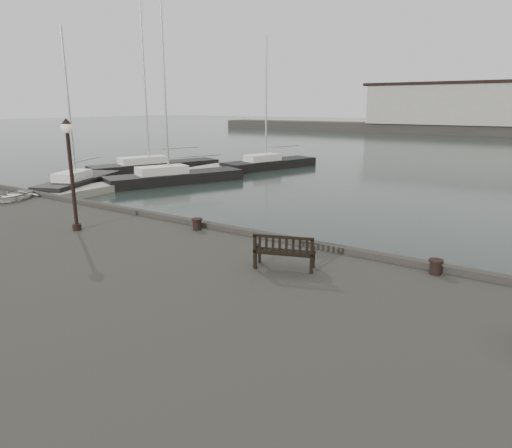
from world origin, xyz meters
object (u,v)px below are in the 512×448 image
Objects in this scene: yacht_c at (176,180)px; lamp_post at (70,160)px; dinghy at (13,195)px; bollard_left at (197,224)px; yacht_a at (80,186)px; bench at (284,258)px; bollard_right at (436,267)px; yacht_d at (270,166)px; yacht_b at (156,168)px.

lamp_post is at bearing -33.33° from yacht_c.
lamp_post reaches higher than dinghy.
bollard_left is 0.11× the size of lamp_post.
yacht_a reaches higher than lamp_post.
bench is 24.62m from yacht_c.
yacht_a is at bearing 163.34° from bollard_right.
yacht_c is (-10.77, 16.31, -3.84)m from lamp_post.
yacht_c is at bearing 31.38° from yacht_a.
bench is 0.44× the size of lamp_post.
yacht_a reaches higher than bench.
yacht_d reaches higher than bollard_right.
yacht_d is (-12.87, 25.35, -1.53)m from bollard_left.
lamp_post is 26.68m from yacht_b.
yacht_d is at bearing 116.91° from bollard_left.
lamp_post is 0.31× the size of yacht_d.
bollard_left is (-4.65, 1.73, -0.10)m from bench.
bench is 25.04m from yacht_a.
yacht_d is at bearing 108.49° from lamp_post.
bollard_right is 0.10× the size of lamp_post.
yacht_d is (5.47, 17.27, -0.01)m from yacht_a.
bollard_right is at bearing 0.96° from bollard_left.
yacht_b is 10.80m from yacht_d.
bollard_left is 0.03× the size of yacht_c.
dinghy is 15.19m from yacht_c.
yacht_d reaches higher than bench.
yacht_d is (-17.52, 27.08, -1.63)m from bench.
yacht_c is at bearing 76.99° from dinghy.
bench is 0.14× the size of yacht_d.
lamp_post is (-8.22, -0.72, 2.22)m from bench.
yacht_d is (-2.13, 26.17, -1.56)m from dinghy.
lamp_post is 0.34× the size of yacht_a.
lamp_post is 19.92m from yacht_c.
bench is at bearing -30.21° from dinghy.
dinghy reaches higher than bollard_right.
yacht_a is (-22.99, 9.81, -1.62)m from bench.
yacht_b reaches higher than bench.
yacht_d reaches higher than bollard_left.
yacht_a is at bearing -101.42° from yacht_c.
bollard_right is 12.28m from lamp_post.
dinghy is 0.19× the size of yacht_a.
yacht_c is (-3.61, 14.67, -1.55)m from dinghy.
bollard_right is at bearing 8.26° from bench.
bench is at bearing 5.00° from lamp_post.
yacht_a reaches higher than dinghy.
bollard_left is 0.04× the size of yacht_a.
dinghy is (-10.74, -0.81, 0.03)m from bollard_left.
bench is at bearing -47.09° from yacht_a.
bollard_right is at bearing -33.35° from yacht_d.
yacht_a is at bearing 137.52° from bench.
bollard_left is at bearing 34.42° from lamp_post.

